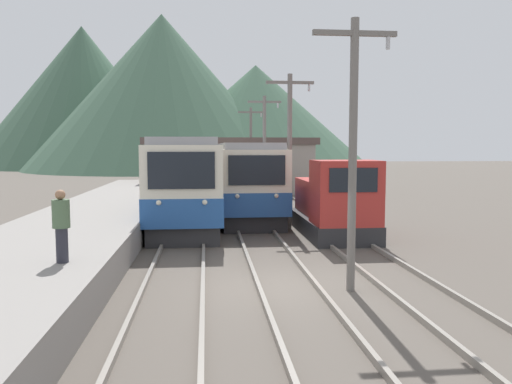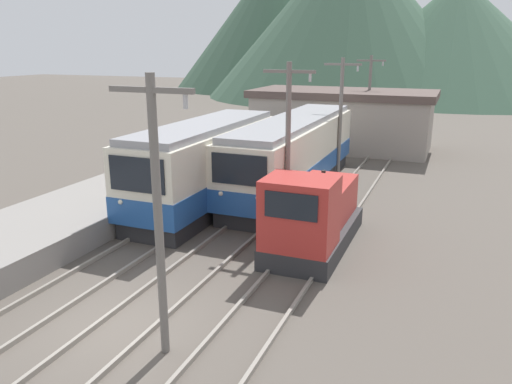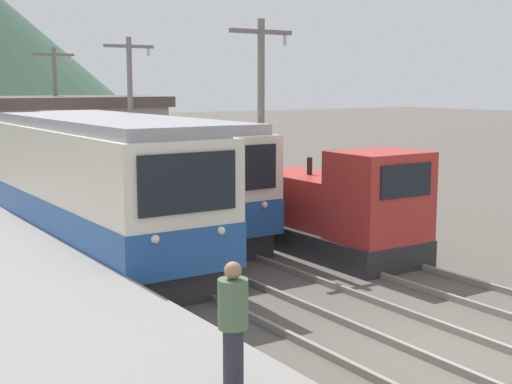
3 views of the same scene
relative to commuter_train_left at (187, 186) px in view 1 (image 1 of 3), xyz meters
The scene contains 15 objects.
ground_plane 10.43m from the commuter_train_left, 75.35° to the right, with size 200.00×200.00×0.00m, color #564F47.
platform_left 10.68m from the commuter_train_left, 110.15° to the right, with size 4.50×54.00×0.93m, color gray.
track_left 10.09m from the commuter_train_left, 90.00° to the right, with size 1.54×60.00×0.14m.
track_center 10.47m from the commuter_train_left, 74.28° to the right, with size 1.54×60.00×0.14m.
track_right 11.64m from the commuter_train_left, 59.76° to the right, with size 1.54×60.00×0.14m.
commuter_train_left is the anchor object (origin of this frame).
commuter_train_center 5.01m from the commuter_train_left, 56.00° to the left, with size 2.84×13.72×3.64m.
shunting_locomotive 6.54m from the commuter_train_left, 27.08° to the right, with size 2.40×5.88×3.00m.
catenary_mast_near 11.43m from the commuter_train_left, 67.57° to the right, with size 2.00×0.20×6.47m.
catenary_mast_mid 4.87m from the commuter_train_left, 18.10° to the right, with size 2.00×0.20×6.47m.
catenary_mast_far 8.93m from the commuter_train_left, 60.52° to the left, with size 2.00×0.20×6.47m.
catenary_mast_distant 17.29m from the commuter_train_left, 75.49° to the left, with size 2.00×0.20×6.47m.
person_on_platform 11.03m from the commuter_train_left, 102.40° to the right, with size 0.38×0.38×1.62m.
station_building 16.27m from the commuter_train_left, 80.74° to the left, with size 12.60×6.30×4.12m.
mountain_backdrop 61.89m from the commuter_train_left, 96.78° to the left, with size 65.90×49.69×23.87m.
Camera 1 is at (-1.77, -12.08, 3.50)m, focal length 35.00 mm.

